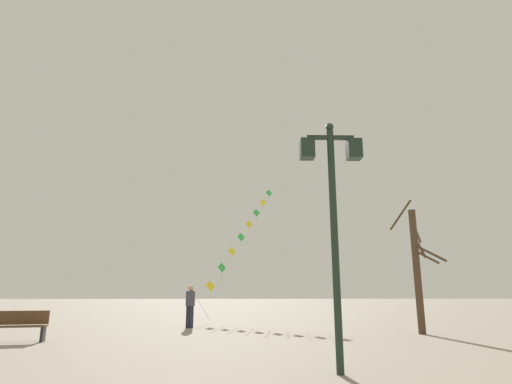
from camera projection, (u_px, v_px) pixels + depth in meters
ground_plane at (239, 322)px, 20.66m from camera, size 160.00×160.00×0.00m
twin_lantern_lamp_post at (333, 194)px, 8.21m from camera, size 1.23×0.28×4.79m
kite_train at (242, 236)px, 24.71m from camera, size 4.45×10.50×8.69m
kite_flyer at (190, 305)px, 17.46m from camera, size 0.35×0.63×1.71m
bare_tree at (417, 266)px, 15.23m from camera, size 1.62×2.43×4.85m
park_bench at (18, 326)px, 12.37m from camera, size 1.66×0.77×0.89m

